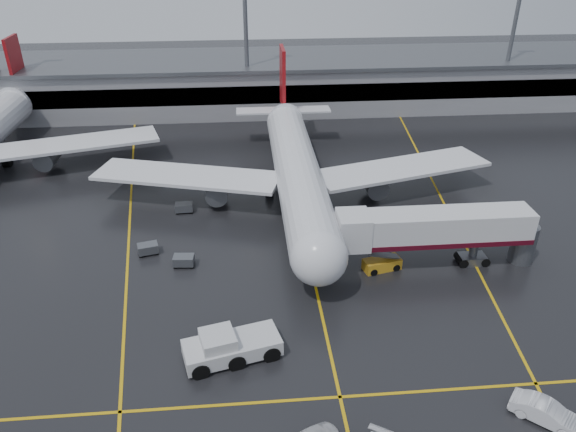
{
  "coord_description": "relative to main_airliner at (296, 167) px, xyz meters",
  "views": [
    {
      "loc": [
        -6.15,
        -49.45,
        30.14
      ],
      "look_at": [
        -2.0,
        -2.0,
        4.0
      ],
      "focal_mm": 33.88,
      "sensor_mm": 36.0,
      "label": 1
    }
  ],
  "objects": [
    {
      "name": "ground",
      "position": [
        0.0,
        -9.7,
        -4.21
      ],
      "size": [
        220.0,
        220.0,
        0.0
      ],
      "primitive_type": "plane",
      "color": "black",
      "rests_on": "ground"
    },
    {
      "name": "apron_line_centre",
      "position": [
        0.0,
        -9.7,
        -4.2
      ],
      "size": [
        0.25,
        90.0,
        0.02
      ],
      "primitive_type": "cube",
      "color": "gold",
      "rests_on": "ground"
    },
    {
      "name": "apron_line_stop",
      "position": [
        0.0,
        -31.7,
        -4.2
      ],
      "size": [
        60.0,
        0.25,
        0.02
      ],
      "primitive_type": "cube",
      "color": "gold",
      "rests_on": "ground"
    },
    {
      "name": "apron_line_left",
      "position": [
        -20.0,
        0.3,
        -4.2
      ],
      "size": [
        9.99,
        69.35,
        0.02
      ],
      "primitive_type": "cube",
      "rotation": [
        0.0,
        0.0,
        0.14
      ],
      "color": "gold",
      "rests_on": "ground"
    },
    {
      "name": "apron_line_right",
      "position": [
        18.0,
        0.3,
        -4.2
      ],
      "size": [
        7.57,
        69.64,
        0.02
      ],
      "primitive_type": "cube",
      "rotation": [
        0.0,
        0.0,
        -0.1
      ],
      "color": "gold",
      "rests_on": "ground"
    },
    {
      "name": "terminal",
      "position": [
        0.0,
        38.23,
        0.11
      ],
      "size": [
        122.0,
        19.0,
        8.6
      ],
      "color": "gray",
      "rests_on": "ground"
    },
    {
      "name": "light_mast_mid",
      "position": [
        -5.0,
        32.3,
        10.27
      ],
      "size": [
        3.0,
        1.2,
        25.45
      ],
      "color": "#595B60",
      "rests_on": "ground"
    },
    {
      "name": "light_mast_right",
      "position": [
        40.0,
        32.3,
        10.27
      ],
      "size": [
        3.0,
        1.2,
        25.45
      ],
      "color": "#595B60",
      "rests_on": "ground"
    },
    {
      "name": "main_airliner",
      "position": [
        0.0,
        0.0,
        0.0
      ],
      "size": [
        48.8,
        45.6,
        14.1
      ],
      "color": "silver",
      "rests_on": "ground"
    },
    {
      "name": "jet_bridge",
      "position": [
        11.87,
        -15.7,
        -0.28
      ],
      "size": [
        19.9,
        3.4,
        6.05
      ],
      "color": "silver",
      "rests_on": "ground"
    },
    {
      "name": "pushback_tractor",
      "position": [
        -7.9,
        -26.96,
        -3.15
      ],
      "size": [
        7.95,
        4.79,
        2.66
      ],
      "color": "silver",
      "rests_on": "ground"
    },
    {
      "name": "belt_loader",
      "position": [
        6.82,
        -15.96,
        -3.64
      ],
      "size": [
        3.91,
        2.43,
        2.31
      ],
      "color": "gold",
      "rests_on": "ground"
    },
    {
      "name": "service_van_c",
      "position": [
        13.55,
        -34.97,
        -3.44
      ],
      "size": [
        4.62,
        4.31,
        1.55
      ],
      "primitive_type": "imported",
      "rotation": [
        0.0,
        0.0,
        0.86
      ],
      "color": "silver",
      "rests_on": "ground"
    },
    {
      "name": "baggage_cart_a",
      "position": [
        -12.48,
        -13.72,
        -3.58
      ],
      "size": [
        2.1,
        1.45,
        1.12
      ],
      "color": "#595B60",
      "rests_on": "ground"
    },
    {
      "name": "baggage_cart_b",
      "position": [
        -16.3,
        -11.18,
        -3.58
      ],
      "size": [
        2.26,
        1.76,
        1.12
      ],
      "color": "#595B60",
      "rests_on": "ground"
    },
    {
      "name": "baggage_cart_c",
      "position": [
        -13.35,
        -2.39,
        -3.58
      ],
      "size": [
        2.07,
        1.4,
        1.12
      ],
      "color": "#595B60",
      "rests_on": "ground"
    }
  ]
}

